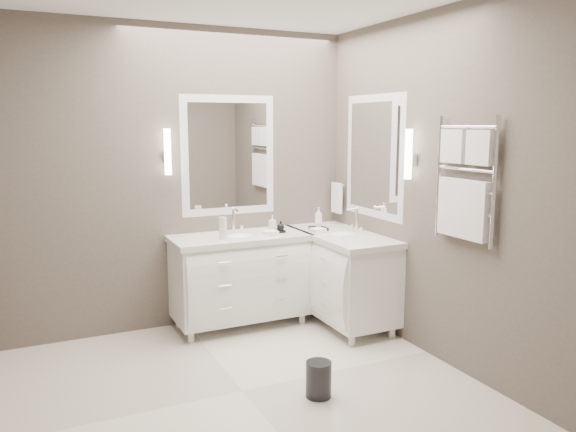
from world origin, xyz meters
name	(u,v)px	position (x,y,z in m)	size (l,w,h in m)	color
floor	(242,392)	(0.00, 0.00, -0.01)	(3.20, 3.00, 0.01)	white
wall_back	(181,179)	(0.00, 1.50, 1.35)	(3.20, 0.01, 2.70)	#544B43
wall_front	(366,242)	(0.00, -1.50, 1.35)	(3.20, 0.01, 2.70)	#544B43
wall_right	(433,187)	(1.60, 0.00, 1.35)	(0.01, 3.00, 2.70)	#544B43
vanity_back	(240,274)	(0.45, 1.23, 0.49)	(1.24, 0.59, 0.97)	white
vanity_right	(341,272)	(1.33, 0.90, 0.49)	(0.59, 1.24, 0.97)	white
mirror_back	(229,156)	(0.45, 1.49, 1.55)	(0.90, 0.02, 1.10)	white
mirror_right	(374,156)	(1.59, 0.80, 1.55)	(0.02, 0.90, 1.10)	white
sconce_back	(168,153)	(-0.13, 1.43, 1.59)	(0.06, 0.06, 0.40)	white
sconce_right	(408,155)	(1.53, 0.22, 1.59)	(0.06, 0.06, 0.40)	white
towel_bar_corner	(337,197)	(1.54, 1.36, 1.12)	(0.03, 0.22, 0.30)	white
towel_ladder	(464,188)	(1.55, -0.40, 1.39)	(0.06, 0.58, 0.90)	white
waste_bin	(319,379)	(0.44, -0.29, 0.12)	(0.18, 0.18, 0.25)	black
amenity_tray_back	(276,231)	(0.80, 1.19, 0.86)	(0.14, 0.11, 0.02)	black
amenity_tray_right	(318,228)	(1.21, 1.14, 0.86)	(0.13, 0.18, 0.03)	black
water_bottle	(223,228)	(0.25, 1.11, 0.95)	(0.07, 0.07, 0.19)	silver
soap_bottle_a	(272,223)	(0.77, 1.21, 0.94)	(0.06, 0.06, 0.14)	white
soap_bottle_b	(281,226)	(0.83, 1.16, 0.92)	(0.07, 0.07, 0.09)	black
soap_bottle_c	(319,217)	(1.21, 1.14, 0.97)	(0.07, 0.07, 0.19)	white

